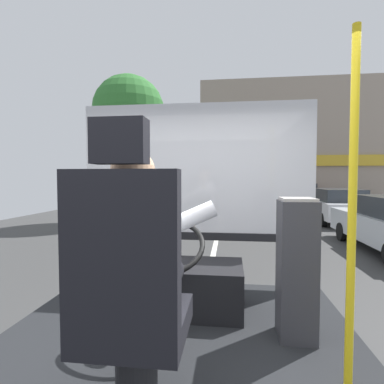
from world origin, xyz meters
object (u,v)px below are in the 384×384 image
(steering_console, at_px, (178,285))
(fare_box, at_px, (297,269))
(parked_car_white, at_px, (336,205))
(driver_seat, at_px, (130,300))
(handrail_pole, at_px, (352,210))
(parked_car_red, at_px, (297,195))
(bus_driver, at_px, (137,252))
(parked_car_charcoal, at_px, (283,192))

(steering_console, bearing_deg, fare_box, -20.27)
(steering_console, xyz_separation_m, parked_car_white, (4.57, 9.90, -0.15))
(driver_seat, distance_m, handrail_pole, 1.22)
(fare_box, distance_m, parked_car_red, 16.86)
(driver_seat, bearing_deg, bus_driver, 90.00)
(bus_driver, height_order, parked_car_red, bus_driver)
(bus_driver, bearing_deg, handrail_pole, 16.64)
(steering_console, xyz_separation_m, parked_car_red, (4.40, 16.15, -0.09))
(fare_box, height_order, parked_car_white, fare_box)
(bus_driver, bearing_deg, parked_car_white, 67.54)
(fare_box, xyz_separation_m, parked_car_white, (3.66, 10.24, -0.43))
(parked_car_white, bearing_deg, bus_driver, -112.46)
(fare_box, xyz_separation_m, parked_car_charcoal, (3.50, 21.06, -0.42))
(driver_seat, distance_m, parked_car_red, 17.97)
(driver_seat, height_order, fare_box, driver_seat)
(parked_car_white, bearing_deg, fare_box, -109.68)
(steering_console, bearing_deg, parked_car_white, 65.21)
(driver_seat, bearing_deg, parked_car_charcoal, 78.66)
(bus_driver, bearing_deg, fare_box, 42.12)
(parked_car_red, bearing_deg, bus_driver, -104.26)
(bus_driver, height_order, parked_car_white, bus_driver)
(handrail_pole, xyz_separation_m, parked_car_charcoal, (3.33, 21.56, -0.89))
(fare_box, height_order, parked_car_charcoal, fare_box)
(fare_box, bearing_deg, parked_car_red, 78.06)
(parked_car_white, bearing_deg, parked_car_red, 91.60)
(parked_car_red, bearing_deg, parked_car_white, -88.40)
(handrail_pole, height_order, fare_box, handrail_pole)
(bus_driver, relative_size, parked_car_charcoal, 0.18)
(parked_car_white, distance_m, parked_car_red, 6.25)
(fare_box, xyz_separation_m, parked_car_red, (3.49, 16.49, -0.37))
(parked_car_white, height_order, parked_car_red, parked_car_red)
(steering_console, height_order, parked_car_charcoal, steering_console)
(fare_box, bearing_deg, parked_car_white, 70.32)
(parked_car_charcoal, bearing_deg, bus_driver, -101.40)
(fare_box, distance_m, parked_car_charcoal, 21.36)
(parked_car_charcoal, bearing_deg, driver_seat, -101.34)
(bus_driver, xyz_separation_m, fare_box, (0.91, 0.82, -0.29))
(handrail_pole, relative_size, parked_car_charcoal, 0.46)
(driver_seat, relative_size, fare_box, 1.37)
(bus_driver, xyz_separation_m, handrail_pole, (1.09, 0.32, 0.18))
(steering_console, height_order, parked_car_red, steering_console)
(steering_console, bearing_deg, handrail_pole, -37.57)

